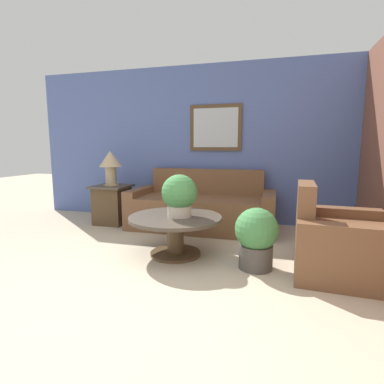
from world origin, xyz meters
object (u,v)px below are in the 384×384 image
potted_plant_floor (256,236)px  couch_main (202,209)px  armchair (338,244)px  side_table (112,204)px  table_lamp (110,163)px  coffee_table (175,227)px  potted_plant_on_table (179,195)px

potted_plant_floor → couch_main: bearing=123.3°
armchair → side_table: bearing=73.3°
armchair → table_lamp: bearing=73.3°
couch_main → potted_plant_floor: (0.92, -1.40, 0.04)m
couch_main → coffee_table: bearing=-90.8°
armchair → coffee_table: (-1.73, 0.06, 0.03)m
couch_main → side_table: (-1.50, -0.11, 0.02)m
couch_main → coffee_table: (-0.02, -1.24, 0.03)m
side_table → coffee_table: bearing=-37.2°
armchair → potted_plant_floor: armchair is taller
couch_main → table_lamp: table_lamp is taller
side_table → potted_plant_floor: 2.74m
couch_main → table_lamp: 1.66m
couch_main → potted_plant_on_table: (0.04, -1.24, 0.42)m
couch_main → coffee_table: size_ratio=2.05×
table_lamp → potted_plant_floor: 2.82m
side_table → couch_main: bearing=4.2°
potted_plant_floor → potted_plant_on_table: bearing=169.8°
armchair → table_lamp: size_ratio=1.85×
armchair → side_table: 3.43m
coffee_table → potted_plant_floor: (0.93, -0.16, 0.01)m
table_lamp → potted_plant_floor: (2.42, -1.29, -0.66)m
potted_plant_on_table → coffee_table: bearing=177.8°
side_table → potted_plant_floor: size_ratio=0.99×
table_lamp → potted_plant_floor: table_lamp is taller
coffee_table → side_table: side_table is taller
table_lamp → potted_plant_on_table: table_lamp is taller
armchair → side_table: size_ratio=1.64×
couch_main → armchair: size_ratio=2.12×
couch_main → side_table: bearing=-175.8°
armchair → coffee_table: size_ratio=0.97×
table_lamp → couch_main: bearing=4.2°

